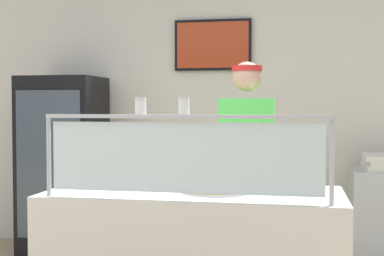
% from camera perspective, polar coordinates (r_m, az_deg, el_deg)
% --- Properties ---
extents(shop_rear_unit, '(6.12, 0.13, 2.70)m').
position_cam_1_polar(shop_rear_unit, '(5.44, 4.78, 1.38)').
color(shop_rear_unit, silver).
rests_on(shop_rear_unit, ground).
extents(sneeze_guard, '(1.54, 0.06, 0.45)m').
position_cam_1_polar(sneeze_guard, '(2.83, -0.94, -1.97)').
color(sneeze_guard, '#B2B5BC').
rests_on(sneeze_guard, serving_counter).
extents(pizza_tray, '(0.43, 0.43, 0.04)m').
position_cam_1_polar(pizza_tray, '(3.16, 2.54, -6.43)').
color(pizza_tray, '#9EA0A8').
rests_on(pizza_tray, serving_counter).
extents(pizza_server, '(0.11, 0.29, 0.01)m').
position_cam_1_polar(pizza_server, '(3.13, 2.91, -6.10)').
color(pizza_server, '#ADAFB7').
rests_on(pizza_server, pizza_tray).
extents(parmesan_shaker, '(0.06, 0.06, 0.09)m').
position_cam_1_polar(parmesan_shaker, '(2.88, -5.45, 2.22)').
color(parmesan_shaker, white).
rests_on(parmesan_shaker, sneeze_guard).
extents(pepper_flake_shaker, '(0.06, 0.06, 0.09)m').
position_cam_1_polar(pepper_flake_shaker, '(2.82, -0.86, 2.25)').
color(pepper_flake_shaker, white).
rests_on(pepper_flake_shaker, sneeze_guard).
extents(worker_figure, '(0.41, 0.50, 1.76)m').
position_cam_1_polar(worker_figure, '(3.84, 5.85, -4.30)').
color(worker_figure, '#23232D').
rests_on(worker_figure, ground).
extents(drink_fridge, '(0.74, 0.66, 1.74)m').
position_cam_1_polar(drink_fridge, '(5.48, -13.46, -3.81)').
color(drink_fridge, black).
rests_on(drink_fridge, ground).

